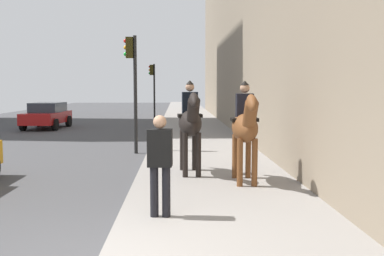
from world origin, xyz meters
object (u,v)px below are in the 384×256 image
at_px(pedestrian_greeting, 160,159).
at_px(car_mid_lane, 47,115).
at_px(mounted_horse_near, 190,122).
at_px(traffic_light_near_curb, 133,75).
at_px(traffic_light_far_curb, 153,83).
at_px(mounted_horse_far, 245,126).

relative_size(pedestrian_greeting, car_mid_lane, 0.43).
distance_m(mounted_horse_near, pedestrian_greeting, 3.63).
height_order(car_mid_lane, traffic_light_near_curb, traffic_light_near_curb).
distance_m(traffic_light_near_curb, traffic_light_far_curb, 14.83).
xyz_separation_m(mounted_horse_near, car_mid_lane, (13.54, 7.57, -0.67)).
height_order(mounted_horse_far, traffic_light_near_curb, traffic_light_near_curb).
relative_size(mounted_horse_far, traffic_light_far_curb, 0.60).
height_order(mounted_horse_near, mounted_horse_far, mounted_horse_near).
height_order(mounted_horse_near, traffic_light_near_curb, traffic_light_near_curb).
height_order(pedestrian_greeting, traffic_light_near_curb, traffic_light_near_curb).
relative_size(mounted_horse_near, pedestrian_greeting, 1.37).
relative_size(traffic_light_near_curb, traffic_light_far_curb, 1.04).
distance_m(mounted_horse_near, traffic_light_far_curb, 19.16).
relative_size(car_mid_lane, traffic_light_far_curb, 1.01).
height_order(mounted_horse_near, traffic_light_far_curb, traffic_light_far_curb).
bearing_deg(traffic_light_near_curb, mounted_horse_near, -156.28).
xyz_separation_m(car_mid_lane, traffic_light_near_curb, (-9.35, -5.73, 1.92)).
bearing_deg(car_mid_lane, mounted_horse_far, 33.64).
bearing_deg(mounted_horse_near, pedestrian_greeting, -13.42).
bearing_deg(car_mid_lane, pedestrian_greeting, 24.73).
bearing_deg(traffic_light_near_curb, pedestrian_greeting, -170.97).
distance_m(pedestrian_greeting, traffic_light_near_curb, 8.00).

